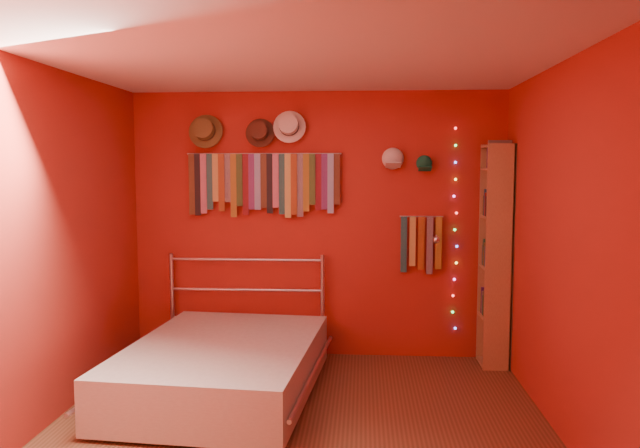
% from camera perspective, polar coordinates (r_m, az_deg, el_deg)
% --- Properties ---
extents(ground, '(3.50, 3.50, 0.00)m').
position_cam_1_polar(ground, '(4.50, -1.97, -18.32)').
color(ground, '#54331C').
rests_on(ground, ground).
extents(back_wall, '(3.50, 0.02, 2.50)m').
position_cam_1_polar(back_wall, '(5.89, -0.26, -0.09)').
color(back_wall, '#A02519').
rests_on(back_wall, ground).
extents(right_wall, '(0.02, 3.50, 2.50)m').
position_cam_1_polar(right_wall, '(4.34, 21.62, -2.40)').
color(right_wall, '#A02519').
rests_on(right_wall, ground).
extents(left_wall, '(0.02, 3.50, 2.50)m').
position_cam_1_polar(left_wall, '(4.68, -23.88, -1.96)').
color(left_wall, '#A02519').
rests_on(left_wall, ground).
extents(ceiling, '(3.50, 3.50, 0.02)m').
position_cam_1_polar(ceiling, '(4.18, -2.08, 14.88)').
color(ceiling, white).
rests_on(ceiling, back_wall).
extents(tie_rack, '(1.45, 0.03, 0.60)m').
position_cam_1_polar(tie_rack, '(5.86, -5.20, 3.91)').
color(tie_rack, silver).
rests_on(tie_rack, back_wall).
extents(small_tie_rack, '(0.40, 0.03, 0.54)m').
position_cam_1_polar(small_tie_rack, '(5.86, 9.23, -1.63)').
color(small_tie_rack, silver).
rests_on(small_tie_rack, back_wall).
extents(fedora_olive, '(0.32, 0.17, 0.32)m').
position_cam_1_polar(fedora_olive, '(5.95, -10.51, 8.43)').
color(fedora_olive, brown).
rests_on(fedora_olive, back_wall).
extents(fedora_brown, '(0.27, 0.15, 0.27)m').
position_cam_1_polar(fedora_brown, '(5.85, -5.55, 8.38)').
color(fedora_brown, '#4E2A1C').
rests_on(fedora_brown, back_wall).
extents(fedora_white, '(0.30, 0.16, 0.30)m').
position_cam_1_polar(fedora_white, '(5.81, -2.86, 8.97)').
color(fedora_white, white).
rests_on(fedora_white, back_wall).
extents(cap_white, '(0.19, 0.24, 0.19)m').
position_cam_1_polar(cap_white, '(5.81, 6.67, 5.94)').
color(cap_white, white).
rests_on(cap_white, back_wall).
extents(cap_green, '(0.16, 0.20, 0.16)m').
position_cam_1_polar(cap_green, '(5.83, 9.50, 5.49)').
color(cap_green, '#166742').
rests_on(cap_green, back_wall).
extents(fairy_lights, '(0.06, 0.02, 1.89)m').
position_cam_1_polar(fairy_lights, '(5.90, 12.25, -0.52)').
color(fairy_lights, '#FF3333').
rests_on(fairy_lights, back_wall).
extents(reading_lamp, '(0.06, 0.27, 0.08)m').
position_cam_1_polar(reading_lamp, '(5.71, 10.55, -1.40)').
color(reading_lamp, silver).
rests_on(reading_lamp, back_wall).
extents(bookshelf, '(0.25, 0.34, 2.00)m').
position_cam_1_polar(bookshelf, '(5.82, 16.10, -2.68)').
color(bookshelf, '#996B45').
rests_on(bookshelf, ground).
extents(bed, '(1.63, 2.08, 0.98)m').
position_cam_1_polar(bed, '(5.10, -8.86, -12.76)').
color(bed, silver).
rests_on(bed, ground).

